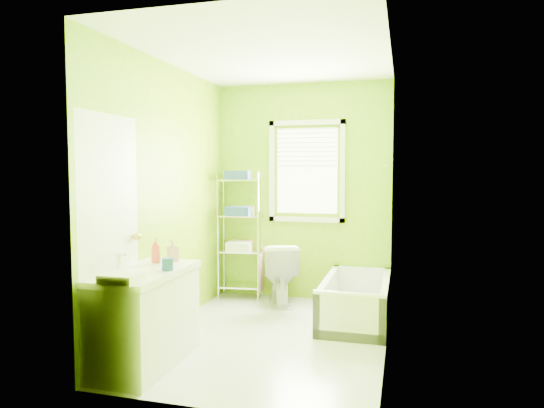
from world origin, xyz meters
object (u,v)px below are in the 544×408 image
(wire_shelf_unit, at_px, (241,221))
(bathtub, at_px, (356,307))
(vanity, at_px, (145,314))
(toilet, at_px, (280,273))

(wire_shelf_unit, bearing_deg, bathtub, -21.73)
(vanity, bearing_deg, wire_shelf_unit, 88.29)
(toilet, relative_size, vanity, 0.68)
(toilet, bearing_deg, vanity, 54.60)
(vanity, xyz_separation_m, wire_shelf_unit, (0.07, 2.19, 0.54))
(toilet, bearing_deg, wire_shelf_unit, -36.73)
(bathtub, relative_size, toilet, 1.96)
(wire_shelf_unit, bearing_deg, toilet, -17.80)
(bathtub, xyz_separation_m, toilet, (-0.92, 0.41, 0.22))
(bathtub, relative_size, vanity, 1.35)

